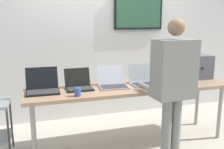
{
  "coord_description": "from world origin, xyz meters",
  "views": [
    {
      "loc": [
        -1.17,
        -2.92,
        1.6
      ],
      "look_at": [
        -0.19,
        0.18,
        0.91
      ],
      "focal_mm": 40.21,
      "sensor_mm": 36.0,
      "label": 1
    }
  ],
  "objects_px": {
    "workbench": "(130,90)",
    "laptop_station_3": "(143,80)",
    "laptop_station_2": "(112,82)",
    "equipment_box": "(195,67)",
    "laptop_station_0": "(42,87)",
    "laptop_station_4": "(173,78)",
    "person": "(173,80)",
    "coffee_mug": "(78,92)",
    "laptop_station_1": "(79,84)"
  },
  "relations": [
    {
      "from": "laptop_station_0",
      "to": "laptop_station_1",
      "type": "bearing_deg",
      "value": 0.36
    },
    {
      "from": "workbench",
      "to": "person",
      "type": "relative_size",
      "value": 1.62
    },
    {
      "from": "equipment_box",
      "to": "coffee_mug",
      "type": "distance_m",
      "value": 1.84
    },
    {
      "from": "laptop_station_2",
      "to": "laptop_station_4",
      "type": "bearing_deg",
      "value": -0.96
    },
    {
      "from": "laptop_station_1",
      "to": "laptop_station_0",
      "type": "bearing_deg",
      "value": -179.64
    },
    {
      "from": "laptop_station_0",
      "to": "equipment_box",
      "type": "bearing_deg",
      "value": 2.52
    },
    {
      "from": "laptop_station_2",
      "to": "laptop_station_3",
      "type": "height_order",
      "value": "laptop_station_3"
    },
    {
      "from": "laptop_station_4",
      "to": "laptop_station_3",
      "type": "bearing_deg",
      "value": 179.87
    },
    {
      "from": "person",
      "to": "laptop_station_4",
      "type": "bearing_deg",
      "value": 58.38
    },
    {
      "from": "laptop_station_1",
      "to": "coffee_mug",
      "type": "height_order",
      "value": "laptop_station_1"
    },
    {
      "from": "laptop_station_2",
      "to": "laptop_station_3",
      "type": "relative_size",
      "value": 1.18
    },
    {
      "from": "workbench",
      "to": "equipment_box",
      "type": "distance_m",
      "value": 1.1
    },
    {
      "from": "laptop_station_3",
      "to": "laptop_station_1",
      "type": "bearing_deg",
      "value": 177.9
    },
    {
      "from": "laptop_station_3",
      "to": "person",
      "type": "bearing_deg",
      "value": -85.45
    },
    {
      "from": "workbench",
      "to": "laptop_station_4",
      "type": "xyz_separation_m",
      "value": [
        0.64,
        0.02,
        0.12
      ]
    },
    {
      "from": "laptop_station_1",
      "to": "laptop_station_4",
      "type": "bearing_deg",
      "value": -1.43
    },
    {
      "from": "workbench",
      "to": "laptop_station_3",
      "type": "xyz_separation_m",
      "value": [
        0.19,
        0.02,
        0.12
      ]
    },
    {
      "from": "laptop_station_0",
      "to": "person",
      "type": "height_order",
      "value": "person"
    },
    {
      "from": "equipment_box",
      "to": "laptop_station_0",
      "type": "bearing_deg",
      "value": -177.48
    },
    {
      "from": "laptop_station_0",
      "to": "laptop_station_4",
      "type": "distance_m",
      "value": 1.73
    },
    {
      "from": "workbench",
      "to": "laptop_station_0",
      "type": "xyz_separation_m",
      "value": [
        -1.1,
        0.05,
        0.12
      ]
    },
    {
      "from": "workbench",
      "to": "person",
      "type": "height_order",
      "value": "person"
    },
    {
      "from": "laptop_station_1",
      "to": "laptop_station_2",
      "type": "relative_size",
      "value": 0.81
    },
    {
      "from": "workbench",
      "to": "laptop_station_4",
      "type": "height_order",
      "value": "laptop_station_4"
    },
    {
      "from": "laptop_station_3",
      "to": "laptop_station_4",
      "type": "relative_size",
      "value": 1.01
    },
    {
      "from": "person",
      "to": "laptop_station_1",
      "type": "bearing_deg",
      "value": 143.29
    },
    {
      "from": "laptop_station_0",
      "to": "laptop_station_4",
      "type": "bearing_deg",
      "value": -0.98
    },
    {
      "from": "laptop_station_2",
      "to": "person",
      "type": "height_order",
      "value": "person"
    },
    {
      "from": "workbench",
      "to": "person",
      "type": "xyz_separation_m",
      "value": [
        0.24,
        -0.62,
        0.26
      ]
    },
    {
      "from": "laptop_station_2",
      "to": "laptop_station_4",
      "type": "xyz_separation_m",
      "value": [
        0.87,
        -0.01,
        0.0
      ]
    },
    {
      "from": "laptop_station_0",
      "to": "laptop_station_2",
      "type": "xyz_separation_m",
      "value": [
        0.86,
        -0.02,
        -0.01
      ]
    },
    {
      "from": "coffee_mug",
      "to": "laptop_station_0",
      "type": "bearing_deg",
      "value": 140.52
    },
    {
      "from": "laptop_station_1",
      "to": "person",
      "type": "xyz_separation_m",
      "value": [
        0.91,
        -0.68,
        0.14
      ]
    },
    {
      "from": "laptop_station_2",
      "to": "coffee_mug",
      "type": "relative_size",
      "value": 4.25
    },
    {
      "from": "laptop_station_3",
      "to": "laptop_station_4",
      "type": "distance_m",
      "value": 0.45
    },
    {
      "from": "person",
      "to": "coffee_mug",
      "type": "height_order",
      "value": "person"
    },
    {
      "from": "laptop_station_0",
      "to": "laptop_station_3",
      "type": "height_order",
      "value": "laptop_station_0"
    },
    {
      "from": "laptop_station_0",
      "to": "coffee_mug",
      "type": "height_order",
      "value": "laptop_station_0"
    },
    {
      "from": "laptop_station_1",
      "to": "laptop_station_2",
      "type": "distance_m",
      "value": 0.43
    },
    {
      "from": "laptop_station_0",
      "to": "laptop_station_1",
      "type": "xyz_separation_m",
      "value": [
        0.43,
        0.0,
        -0.01
      ]
    },
    {
      "from": "coffee_mug",
      "to": "workbench",
      "type": "bearing_deg",
      "value": 18.94
    },
    {
      "from": "equipment_box",
      "to": "laptop_station_0",
      "type": "height_order",
      "value": "equipment_box"
    },
    {
      "from": "equipment_box",
      "to": "laptop_station_2",
      "type": "height_order",
      "value": "equipment_box"
    },
    {
      "from": "laptop_station_3",
      "to": "person",
      "type": "xyz_separation_m",
      "value": [
        0.05,
        -0.64,
        0.14
      ]
    },
    {
      "from": "workbench",
      "to": "equipment_box",
      "type": "height_order",
      "value": "equipment_box"
    },
    {
      "from": "laptop_station_3",
      "to": "workbench",
      "type": "bearing_deg",
      "value": -172.99
    },
    {
      "from": "laptop_station_2",
      "to": "laptop_station_3",
      "type": "xyz_separation_m",
      "value": [
        0.42,
        -0.01,
        0.0
      ]
    },
    {
      "from": "laptop_station_1",
      "to": "person",
      "type": "height_order",
      "value": "person"
    },
    {
      "from": "workbench",
      "to": "laptop_station_0",
      "type": "bearing_deg",
      "value": 177.28
    },
    {
      "from": "equipment_box",
      "to": "laptop_station_3",
      "type": "height_order",
      "value": "equipment_box"
    }
  ]
}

